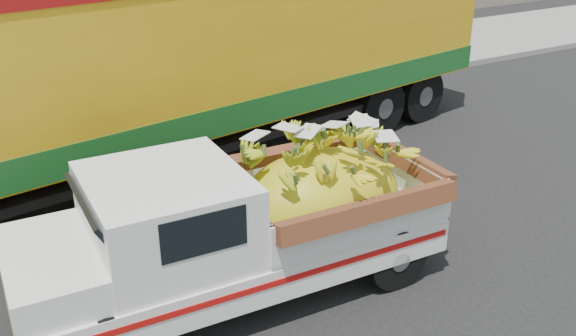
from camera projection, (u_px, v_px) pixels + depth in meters
ground at (256, 300)px, 7.60m from camera, size 100.00×100.00×0.00m
curb at (104, 127)px, 12.71m from camera, size 60.00×0.25×0.15m
sidewalk at (79, 99)px, 14.37m from camera, size 60.00×4.00×0.14m
pickup_truck at (264, 218)px, 7.51m from camera, size 4.98×1.97×1.72m
semi_trailer at (193, 44)px, 10.41m from camera, size 12.07×4.46×3.80m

